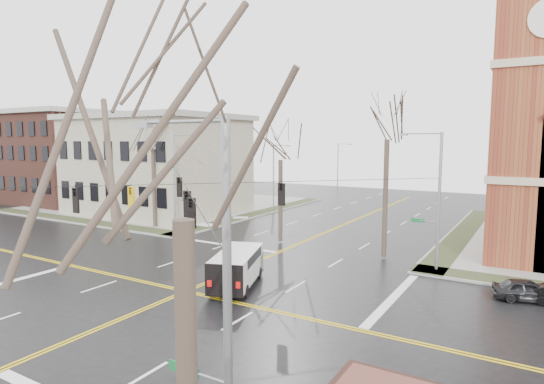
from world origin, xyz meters
The scene contains 18 objects.
ground centered at (0.00, 0.00, 0.00)m, with size 120.00×120.00×0.00m, color black.
sidewalks centered at (0.00, 0.00, 0.08)m, with size 80.00×80.00×0.17m.
road_markings centered at (0.00, 0.00, 0.01)m, with size 100.00×100.00×0.01m.
civic_building_a centered at (-22.00, 20.00, 5.50)m, with size 18.00×14.00×11.00m, color gray.
civic_building_b centered at (-42.00, 22.00, 6.00)m, with size 18.00×16.00×12.00m, color brown.
signal_pole_ne centered at (11.32, 11.50, 4.95)m, with size 2.75×0.22×9.00m.
signal_pole_nw centered at (-11.32, 11.50, 4.95)m, with size 2.75×0.22×9.00m.
signal_pole_se centered at (11.32, -11.50, 4.95)m, with size 2.75×0.22×9.00m.
span_wires centered at (0.00, 0.00, 6.20)m, with size 23.02×23.02×0.03m.
traffic_signals centered at (0.00, -0.67, 5.45)m, with size 8.21×8.26×1.30m.
streetlight_north_a centered at (-10.65, 28.00, 4.47)m, with size 2.30×0.20×8.00m.
streetlight_north_b centered at (-10.65, 48.00, 4.47)m, with size 2.30×0.20×8.00m.
cargo_van centered at (1.92, 2.43, 1.23)m, with size 3.89×5.84×2.08m.
parked_car_a centered at (16.84, 8.26, 0.60)m, with size 1.41×3.49×1.19m, color black.
tree_nw_far centered at (-15.35, 12.78, 8.25)m, with size 4.00×4.00×11.40m.
tree_nw_near centered at (-1.52, 13.50, 7.44)m, with size 4.00×4.00×10.26m.
tree_ne centered at (7.52, 12.99, 9.24)m, with size 4.00×4.00×12.78m.
tree_se centered at (12.23, -13.64, 7.85)m, with size 4.00×4.00×10.83m.
Camera 1 is at (17.17, -19.11, 8.66)m, focal length 30.00 mm.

